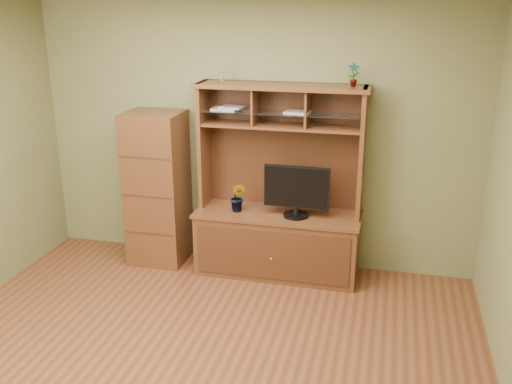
% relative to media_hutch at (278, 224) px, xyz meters
% --- Properties ---
extents(room, '(4.54, 4.04, 2.74)m').
position_rel_media_hutch_xyz_m(room, '(-0.31, -1.73, 0.83)').
color(room, '#572D19').
rests_on(room, ground).
extents(media_hutch, '(1.66, 0.61, 1.90)m').
position_rel_media_hutch_xyz_m(media_hutch, '(0.00, 0.00, 0.00)').
color(media_hutch, '#4E2E16').
rests_on(media_hutch, room).
extents(monitor, '(0.64, 0.25, 0.51)m').
position_rel_media_hutch_xyz_m(monitor, '(0.19, -0.08, 0.39)').
color(monitor, black).
rests_on(monitor, media_hutch).
extents(orchid_plant, '(0.19, 0.17, 0.30)m').
position_rel_media_hutch_xyz_m(orchid_plant, '(-0.39, -0.08, 0.28)').
color(orchid_plant, '#23501B').
rests_on(orchid_plant, media_hutch).
extents(top_plant, '(0.13, 0.10, 0.22)m').
position_rel_media_hutch_xyz_m(top_plant, '(0.66, 0.08, 1.49)').
color(top_plant, '#386C25').
rests_on(top_plant, media_hutch).
extents(reed_diffuser, '(0.05, 0.05, 0.25)m').
position_rel_media_hutch_xyz_m(reed_diffuser, '(-0.58, 0.08, 1.48)').
color(reed_diffuser, silver).
rests_on(reed_diffuser, media_hutch).
extents(magazines, '(0.96, 0.21, 0.04)m').
position_rel_media_hutch_xyz_m(magazines, '(-0.30, 0.08, 1.13)').
color(magazines, '#9F9FA4').
rests_on(magazines, media_hutch).
extents(side_cabinet, '(0.57, 0.52, 1.59)m').
position_rel_media_hutch_xyz_m(side_cabinet, '(-1.28, -0.00, 0.27)').
color(side_cabinet, '#4E2E16').
rests_on(side_cabinet, room).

